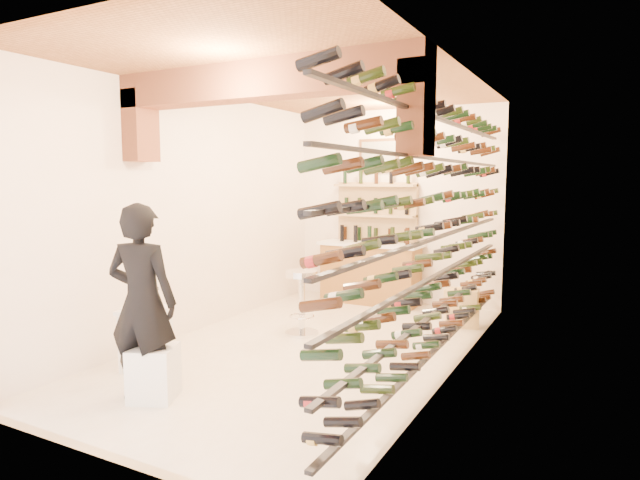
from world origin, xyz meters
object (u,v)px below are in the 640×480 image
Objects in this scene: white_stool at (154,373)px; chrome_barstool at (302,298)px; tasting_table at (146,319)px; wine_rack at (435,227)px; person at (142,302)px; back_counter at (370,271)px; crate_lower at (461,317)px.

chrome_barstool is (0.16, 2.50, 0.25)m from white_stool.
wine_rack is at bearing 13.34° from tasting_table.
person is (-2.15, -2.04, -0.63)m from wine_rack.
wine_rack is 3.35× the size of back_counter.
crate_lower is at bearing 63.41° from white_stool.
back_counter is (-1.83, 2.65, -1.02)m from wine_rack.
crate_lower is (-0.13, 1.87, -1.41)m from wine_rack.
tasting_table is at bearing -102.33° from back_counter.
white_stool is at bearing -93.60° from chrome_barstool.
chrome_barstool is (-1.91, 0.50, -1.05)m from wine_rack.
chrome_barstool reaches higher than tasting_table.
back_counter is 4.19m from tasting_table.
tasting_table is 1.64× the size of white_stool.
chrome_barstool reaches higher than crate_lower.
chrome_barstool is at bearing -109.68° from person.
chrome_barstool is at bearing 165.38° from wine_rack.
wine_rack is at bearing -14.62° from chrome_barstool.
person is 2.15× the size of chrome_barstool.
crate_lower is (1.78, 1.37, -0.36)m from chrome_barstool.
crate_lower is at bearing 37.34° from tasting_table.
wine_rack is 3.16m from white_stool.
crate_lower is at bearing 94.01° from wine_rack.
person is at bearing -157.09° from white_stool.
white_stool is 0.68m from person.
wine_rack is 3.24m from tasting_table.
person is at bearing -117.34° from crate_lower.
wine_rack is 6.67× the size of chrome_barstool.
person is (0.58, -0.59, 0.37)m from tasting_table.
chrome_barstool is at bearing 52.66° from tasting_table.
wine_rack is 11.41× the size of white_stool.
crate_lower is (1.70, -0.78, -0.40)m from back_counter.
chrome_barstool is at bearing -92.14° from back_counter.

